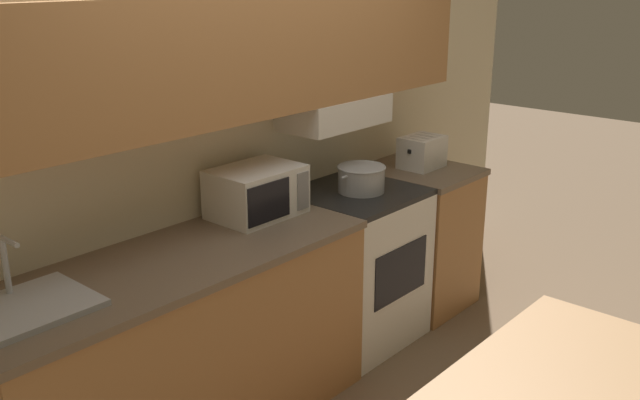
{
  "coord_description": "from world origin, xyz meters",
  "views": [
    {
      "loc": [
        -2.33,
        -2.67,
        2.09
      ],
      "look_at": [
        0.05,
        -0.58,
        1.05
      ],
      "focal_mm": 40.0,
      "sensor_mm": 36.0,
      "label": 1
    }
  ],
  "objects_px": {
    "toaster": "(422,152)",
    "sink_basin": "(29,306)",
    "stove_range": "(355,265)",
    "cooking_pot": "(361,178)",
    "microwave": "(256,192)"
  },
  "relations": [
    {
      "from": "stove_range",
      "to": "toaster",
      "type": "distance_m",
      "value": 0.85
    },
    {
      "from": "toaster",
      "to": "sink_basin",
      "type": "height_order",
      "value": "sink_basin"
    },
    {
      "from": "cooking_pot",
      "to": "microwave",
      "type": "distance_m",
      "value": 0.68
    },
    {
      "from": "toaster",
      "to": "stove_range",
      "type": "bearing_deg",
      "value": -179.94
    },
    {
      "from": "cooking_pot",
      "to": "stove_range",
      "type": "bearing_deg",
      "value": 120.82
    },
    {
      "from": "stove_range",
      "to": "sink_basin",
      "type": "relative_size",
      "value": 2.03
    },
    {
      "from": "toaster",
      "to": "sink_basin",
      "type": "xyz_separation_m",
      "value": [
        -2.57,
        -0.0,
        -0.08
      ]
    },
    {
      "from": "cooking_pot",
      "to": "microwave",
      "type": "relative_size",
      "value": 0.79
    },
    {
      "from": "stove_range",
      "to": "microwave",
      "type": "bearing_deg",
      "value": 169.41
    },
    {
      "from": "stove_range",
      "to": "toaster",
      "type": "xyz_separation_m",
      "value": [
        0.65,
        0.0,
        0.55
      ]
    },
    {
      "from": "cooking_pot",
      "to": "microwave",
      "type": "xyz_separation_m",
      "value": [
        -0.66,
        0.15,
        0.05
      ]
    },
    {
      "from": "stove_range",
      "to": "microwave",
      "type": "distance_m",
      "value": 0.87
    },
    {
      "from": "microwave",
      "to": "stove_range",
      "type": "bearing_deg",
      "value": -10.59
    },
    {
      "from": "cooking_pot",
      "to": "toaster",
      "type": "relative_size",
      "value": 1.26
    },
    {
      "from": "stove_range",
      "to": "toaster",
      "type": "height_order",
      "value": "toaster"
    }
  ]
}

